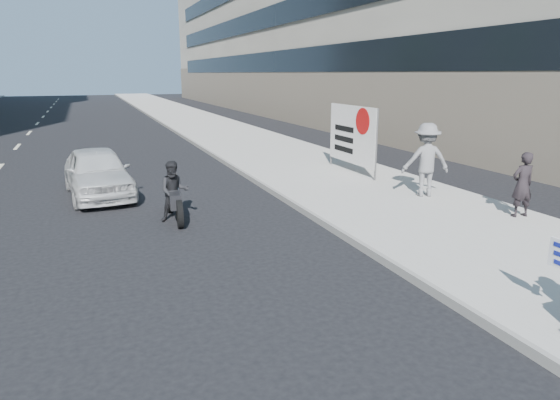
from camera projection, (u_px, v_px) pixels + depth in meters
name	position (u px, v px, depth m)	size (l,w,h in m)	color
ground	(334.00, 295.00, 7.80)	(160.00, 160.00, 0.00)	black
near_sidewalk	(231.00, 135.00, 27.25)	(5.00, 120.00, 0.15)	#9E9B94
jogger	(426.00, 160.00, 13.29)	(1.27, 0.73, 1.96)	slate
pedestrian_woman	(522.00, 185.00, 11.39)	(0.55, 0.36, 1.51)	black
protest_banner	(352.00, 135.00, 16.51)	(0.08, 3.06, 2.20)	#4C4C4C
white_sedan_near	(97.00, 172.00, 13.96)	(1.62, 4.02, 1.37)	silver
motorcycle	(174.00, 194.00, 11.61)	(0.74, 2.05, 1.42)	black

